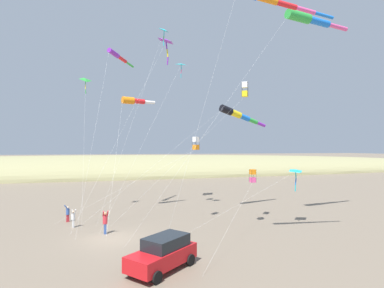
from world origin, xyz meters
The scene contains 20 objects.
ground_plane centered at (0.00, 0.00, 0.00)m, with size 600.00×600.00×0.00m, color #756654.
dune_ridge_grassy centered at (55.00, 0.00, 0.00)m, with size 28.00×240.00×10.09m, color #938E60.
parked_car centered at (-6.76, -2.99, 0.95)m, with size 4.18×4.49×1.85m.
cooler_box centered at (-3.90, -2.59, 0.21)m, with size 0.62×0.42×0.42m.
person_adult_flyer centered at (1.39, 0.40, 1.04)m, with size 0.61×0.49×1.91m.
person_child_green_jacket centered at (6.33, 3.89, 0.86)m, with size 0.47×0.55×1.58m.
person_child_grey_jacket centered at (4.11, 3.14, 0.87)m, with size 0.55×0.47×1.60m.
kite_windsock_rainbow_low_near centered at (9.31, -0.68, 16.76)m, with size 11.72×5.06×17.20m.
kite_windsock_purple_drifting centered at (6.84, -13.52, 10.56)m, with size 3.49×20.16×11.53m.
kite_box_red_high_left centered at (-0.10, -11.12, 11.92)m, with size 4.21×11.46×12.58m.
kite_delta_green_low_center centered at (6.85, -7.04, 15.57)m, with size 5.85×8.47×15.86m.
kite_windsock_long_streamer_right centered at (8.91, -2.35, 11.97)m, with size 10.15×5.02×12.35m.
kite_box_yellow_midlevel centered at (3.09, -7.62, 7.33)m, with size 3.10×12.91×7.95m.
kite_box_white_trailing centered at (1.05, -12.41, 4.37)m, with size 9.52×7.80×4.97m.
kite_delta_magenta_far_left centered at (6.51, -5.21, 18.88)m, with size 3.28×7.15×19.26m.
kite_delta_blue_topmost centered at (9.35, 2.61, 13.97)m, with size 6.55×1.21×14.36m.
kite_delta_checkered_midright centered at (10.70, -6.16, 19.39)m, with size 10.26×10.46×19.82m.
kite_windsock_orange_high_right centered at (-6.52, -10.14, 16.38)m, with size 1.66×11.52×17.00m.
kite_delta_long_streamer_left centered at (-0.20, -16.00, 4.83)m, with size 1.58×11.58×5.08m.
kite_windsock_teal_far_right centered at (0.00, -17.66, 18.76)m, with size 3.56×21.58×19.25m.
Camera 1 is at (-23.69, -0.23, 6.94)m, focal length 27.96 mm.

